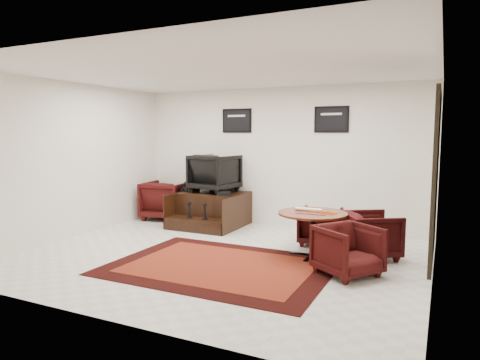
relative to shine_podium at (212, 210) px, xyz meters
The scene contains 16 objects.
ground 2.28m from the shine_podium, 57.91° to the right, with size 6.00×6.00×0.00m, color silver.
room_shell 2.82m from the shine_podium, 48.07° to the right, with size 6.02×5.02×2.81m.
area_rug 2.79m from the shine_podium, 58.08° to the right, with size 3.08×2.31×0.01m.
shine_podium is the anchor object (origin of this frame).
shine_chair 0.81m from the shine_podium, 90.00° to the left, with size 0.84×0.79×0.87m, color black.
shoes_pair 0.62m from the shine_podium, behind, with size 0.26×0.29×0.10m.
polish_kit 0.65m from the shine_podium, 32.28° to the right, with size 0.24×0.16×0.08m, color black.
umbrella_black 0.75m from the shine_podium, 168.70° to the right, with size 0.29×0.11×0.78m, color black, non-canonical shape.
umbrella_hooked 0.77m from the shine_podium, behind, with size 0.34×0.13×0.91m, color black, non-canonical shape.
armchair_side 1.25m from the shine_podium, behind, with size 0.90×0.84×0.92m, color black.
meeting_table 2.83m from the shine_podium, 27.53° to the right, with size 1.05×1.05×0.69m.
table_chair_back 2.48m from the shine_podium, 12.42° to the right, with size 0.67×0.63×0.69m, color black.
table_chair_window 3.45m from the shine_podium, 16.18° to the right, with size 0.75×0.70×0.77m, color black.
table_chair_corner 3.72m from the shine_podium, 31.60° to the right, with size 0.72×0.67×0.74m, color black.
paper_roll 2.72m from the shine_podium, 26.84° to the right, with size 0.05×0.05×0.42m, color white.
table_clutter 2.94m from the shine_podium, 26.72° to the right, with size 0.57×0.32×0.01m.
Camera 1 is at (3.06, -5.66, 1.88)m, focal length 32.00 mm.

